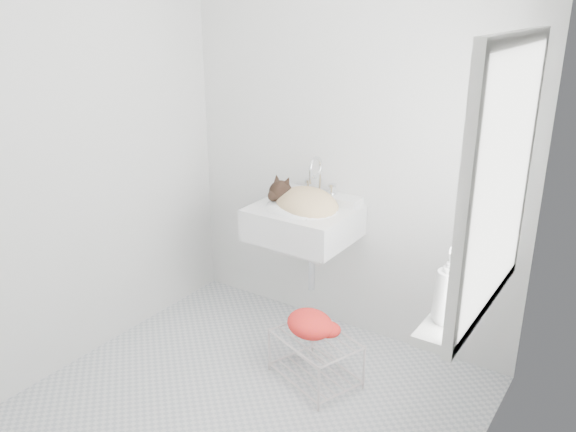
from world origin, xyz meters
The scene contains 15 objects.
floor centered at (0.00, 0.00, 0.00)m, with size 2.20×2.00×0.02m, color silver.
back_wall centered at (0.00, 1.00, 1.25)m, with size 2.20×0.02×2.50m, color silver.
right_wall centered at (1.10, 0.00, 1.25)m, with size 0.02×2.00×2.50m, color silver.
left_wall centered at (-1.10, 0.00, 1.25)m, with size 0.02×2.00×2.50m, color silver.
window_glass centered at (1.09, 0.20, 1.35)m, with size 0.01×0.80×1.00m, color white.
window_frame centered at (1.07, 0.20, 1.35)m, with size 0.04×0.90×1.10m, color white.
windowsill centered at (1.01, 0.20, 0.83)m, with size 0.16×0.88×0.04m, color white.
sink centered at (-0.15, 0.74, 0.85)m, with size 0.58×0.51×0.23m, color white.
faucet centered at (-0.15, 0.92, 0.99)m, with size 0.21×0.15×0.21m, color silver, non-canonical shape.
cat centered at (-0.13, 0.72, 0.89)m, with size 0.44×0.38×0.25m.
wire_rack centered at (0.17, 0.37, 0.15)m, with size 0.45×0.31×0.27m, color silver.
towel centered at (0.12, 0.39, 0.30)m, with size 0.29×0.21×0.12m, color #EF3702.
bottle_a centered at (1.00, -0.07, 0.85)m, with size 0.09×0.09×0.25m, color white.
bottle_b centered at (1.00, 0.20, 0.85)m, with size 0.08×0.08×0.17m, color #237E6D.
bottle_c centered at (1.00, 0.39, 0.85)m, with size 0.13×0.13×0.17m, color silver.
Camera 1 is at (1.59, -2.04, 2.00)m, focal length 36.84 mm.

